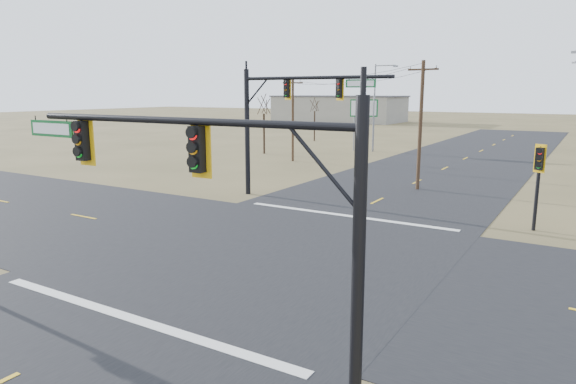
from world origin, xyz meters
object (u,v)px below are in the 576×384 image
at_px(utility_pole_near, 420,123).
at_px(highway_sign, 364,114).
at_px(bare_tree_b, 315,104).
at_px(utility_pole_far, 293,117).
at_px(streetlight_c, 376,103).
at_px(mast_arm_near, 202,173).
at_px(pedestal_signal_ne, 539,167).
at_px(mast_arm_far, 284,106).
at_px(bare_tree_a, 264,104).

height_order(utility_pole_near, highway_sign, utility_pole_near).
bearing_deg(bare_tree_b, utility_pole_far, -67.46).
distance_m(utility_pole_far, streetlight_c, 12.74).
xyz_separation_m(mast_arm_near, utility_pole_far, (-17.61, 33.80, -0.55)).
height_order(pedestal_signal_ne, highway_sign, highway_sign).
height_order(mast_arm_far, pedestal_signal_ne, mast_arm_far).
distance_m(highway_sign, bare_tree_a, 11.49).
height_order(mast_arm_far, bare_tree_a, mast_arm_far).
distance_m(mast_arm_far, highway_sign, 27.95).
bearing_deg(bare_tree_b, bare_tree_a, -81.54).
bearing_deg(utility_pole_near, utility_pole_far, 150.84).
bearing_deg(streetlight_c, pedestal_signal_ne, -75.80).
distance_m(utility_pole_near, streetlight_c, 23.41).
relative_size(mast_arm_near, utility_pole_far, 1.28).
height_order(bare_tree_a, bare_tree_b, bare_tree_a).
xyz_separation_m(mast_arm_near, mast_arm_far, (-8.98, 18.16, 0.94)).
bearing_deg(bare_tree_a, mast_arm_far, -53.24).
relative_size(highway_sign, bare_tree_a, 0.86).
xyz_separation_m(mast_arm_near, bare_tree_b, (-25.69, 53.28, 0.20)).
xyz_separation_m(mast_arm_near, utility_pole_near, (-2.68, 25.48, -0.26)).
xyz_separation_m(utility_pole_far, bare_tree_a, (-5.72, 3.57, 1.12)).
relative_size(streetlight_c, bare_tree_a, 1.42).
bearing_deg(mast_arm_near, highway_sign, 105.88).
bearing_deg(streetlight_c, mast_arm_far, -100.11).
distance_m(mast_arm_near, bare_tree_a, 44.05).
bearing_deg(mast_arm_far, utility_pole_near, 67.57).
bearing_deg(utility_pole_far, mast_arm_far, -61.11).
height_order(mast_arm_near, pedestal_signal_ne, mast_arm_near).
relative_size(utility_pole_near, highway_sign, 1.50).
bearing_deg(pedestal_signal_ne, bare_tree_a, 167.95).
xyz_separation_m(pedestal_signal_ne, bare_tree_a, (-28.72, 19.60, 2.26)).
xyz_separation_m(highway_sign, bare_tree_a, (-8.16, -8.00, 1.24)).
height_order(mast_arm_near, streetlight_c, streetlight_c).
xyz_separation_m(utility_pole_far, streetlight_c, (3.62, 12.16, 1.18)).
height_order(utility_pole_near, bare_tree_a, utility_pole_near).
height_order(mast_arm_near, bare_tree_a, bare_tree_a).
height_order(mast_arm_far, bare_tree_b, mast_arm_far).
xyz_separation_m(mast_arm_far, pedestal_signal_ne, (14.38, -0.39, -2.63)).
relative_size(mast_arm_far, bare_tree_b, 1.59).
height_order(highway_sign, bare_tree_a, bare_tree_a).
bearing_deg(highway_sign, streetlight_c, 2.17).
relative_size(utility_pole_far, highway_sign, 1.39).
bearing_deg(bare_tree_a, streetlight_c, 42.61).
bearing_deg(mast_arm_far, mast_arm_near, -45.37).
bearing_deg(utility_pole_near, streetlight_c, 118.90).
height_order(utility_pole_far, bare_tree_b, utility_pole_far).
bearing_deg(bare_tree_a, bare_tree_b, 98.46).
distance_m(streetlight_c, bare_tree_a, 12.69).
height_order(mast_arm_far, streetlight_c, streetlight_c).
distance_m(utility_pole_far, bare_tree_b, 21.10).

